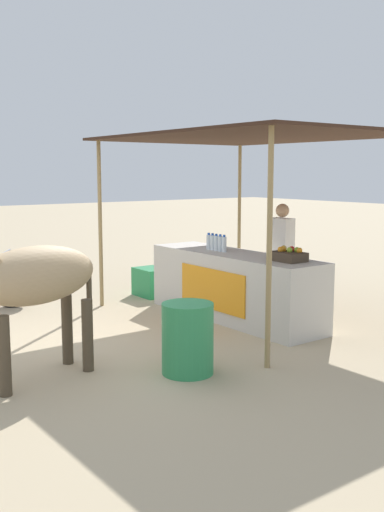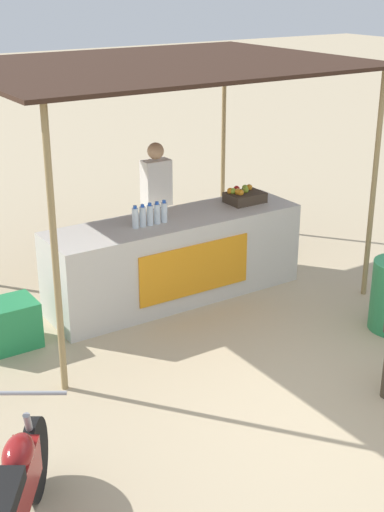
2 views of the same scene
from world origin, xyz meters
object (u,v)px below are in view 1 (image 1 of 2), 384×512
at_px(stall_counter, 234,286).
at_px(vendor_behind_counter, 281,258).
at_px(water_barrel, 188,338).
at_px(fruit_crate, 288,255).
at_px(cow, 30,281).
at_px(cooler_box, 151,282).

distance_m(stall_counter, vendor_behind_counter, 0.86).
bearing_deg(stall_counter, water_barrel, -51.95).
height_order(fruit_crate, vendor_behind_counter, vendor_behind_counter).
height_order(stall_counter, cow, cow).
xyz_separation_m(stall_counter, water_barrel, (1.52, -1.94, -0.10)).
relative_size(stall_counter, cow, 1.62).
relative_size(vendor_behind_counter, cooler_box, 2.75).
bearing_deg(stall_counter, fruit_crate, 3.51).
height_order(fruit_crate, cow, cow).
bearing_deg(vendor_behind_counter, stall_counter, -104.79).
bearing_deg(cow, vendor_behind_counter, 97.54).
bearing_deg(vendor_behind_counter, water_barrel, -63.90).
xyz_separation_m(cooler_box, water_barrel, (3.57, -1.84, 0.14)).
bearing_deg(cooler_box, water_barrel, -27.32).
bearing_deg(water_barrel, cow, -119.22).
height_order(fruit_crate, cooler_box, fruit_crate).
bearing_deg(cow, water_barrel, 60.78).
bearing_deg(vendor_behind_counter, fruit_crate, -40.76).
bearing_deg(fruit_crate, cow, -94.42).
relative_size(cooler_box, water_barrel, 0.79).
height_order(stall_counter, vendor_behind_counter, vendor_behind_counter).
bearing_deg(fruit_crate, cooler_box, -177.02).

